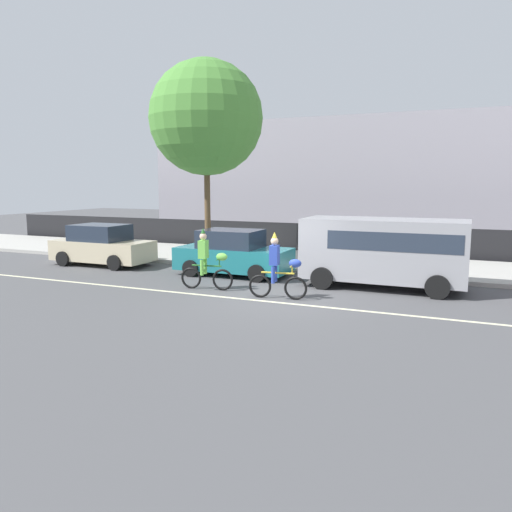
{
  "coord_description": "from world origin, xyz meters",
  "views": [
    {
      "loc": [
        4.99,
        -13.17,
        3.29
      ],
      "look_at": [
        -1.17,
        1.2,
        1.0
      ],
      "focal_mm": 35.0,
      "sensor_mm": 36.0,
      "label": 1
    }
  ],
  "objects_px": {
    "parade_cyclist_lime": "(207,263)",
    "parked_van_grey": "(386,248)",
    "parked_car_beige": "(102,246)",
    "parade_cyclist_cobalt": "(278,270)",
    "pedestrian_onlooker": "(326,240)",
    "parked_car_teal": "(233,254)"
  },
  "relations": [
    {
      "from": "parade_cyclist_cobalt",
      "to": "pedestrian_onlooker",
      "type": "distance_m",
      "value": 6.25
    },
    {
      "from": "parked_car_teal",
      "to": "pedestrian_onlooker",
      "type": "xyz_separation_m",
      "value": [
        2.48,
        3.41,
        0.23
      ]
    },
    {
      "from": "parade_cyclist_lime",
      "to": "parked_van_grey",
      "type": "bearing_deg",
      "value": 25.87
    },
    {
      "from": "parked_van_grey",
      "to": "pedestrian_onlooker",
      "type": "distance_m",
      "value": 4.54
    },
    {
      "from": "parade_cyclist_cobalt",
      "to": "parked_car_teal",
      "type": "distance_m",
      "value": 3.98
    },
    {
      "from": "parade_cyclist_lime",
      "to": "parked_van_grey",
      "type": "xyz_separation_m",
      "value": [
        5.05,
        2.45,
        0.44
      ]
    },
    {
      "from": "parade_cyclist_lime",
      "to": "parade_cyclist_cobalt",
      "type": "xyz_separation_m",
      "value": [
        2.48,
        -0.3,
        0.0
      ]
    },
    {
      "from": "parked_car_beige",
      "to": "parked_van_grey",
      "type": "bearing_deg",
      "value": -0.14
    },
    {
      "from": "parked_van_grey",
      "to": "pedestrian_onlooker",
      "type": "height_order",
      "value": "parked_van_grey"
    },
    {
      "from": "parade_cyclist_lime",
      "to": "parked_car_beige",
      "type": "relative_size",
      "value": 0.47
    },
    {
      "from": "parade_cyclist_cobalt",
      "to": "pedestrian_onlooker",
      "type": "xyz_separation_m",
      "value": [
        -0.32,
        6.24,
        0.17
      ]
    },
    {
      "from": "parked_van_grey",
      "to": "parked_car_beige",
      "type": "bearing_deg",
      "value": 179.86
    },
    {
      "from": "pedestrian_onlooker",
      "to": "parade_cyclist_lime",
      "type": "bearing_deg",
      "value": -109.94
    },
    {
      "from": "parade_cyclist_lime",
      "to": "parked_car_teal",
      "type": "height_order",
      "value": "parade_cyclist_lime"
    },
    {
      "from": "parade_cyclist_lime",
      "to": "parade_cyclist_cobalt",
      "type": "relative_size",
      "value": 1.0
    },
    {
      "from": "parade_cyclist_lime",
      "to": "parked_car_beige",
      "type": "distance_m",
      "value": 6.65
    },
    {
      "from": "parked_car_teal",
      "to": "pedestrian_onlooker",
      "type": "bearing_deg",
      "value": 53.98
    },
    {
      "from": "parked_van_grey",
      "to": "parked_car_beige",
      "type": "distance_m",
      "value": 11.24
    },
    {
      "from": "parked_van_grey",
      "to": "parade_cyclist_lime",
      "type": "bearing_deg",
      "value": -154.13
    },
    {
      "from": "pedestrian_onlooker",
      "to": "parked_car_teal",
      "type": "bearing_deg",
      "value": -126.02
    },
    {
      "from": "parade_cyclist_lime",
      "to": "pedestrian_onlooker",
      "type": "bearing_deg",
      "value": 70.06
    },
    {
      "from": "parade_cyclist_lime",
      "to": "parked_car_teal",
      "type": "bearing_deg",
      "value": 97.4
    }
  ]
}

